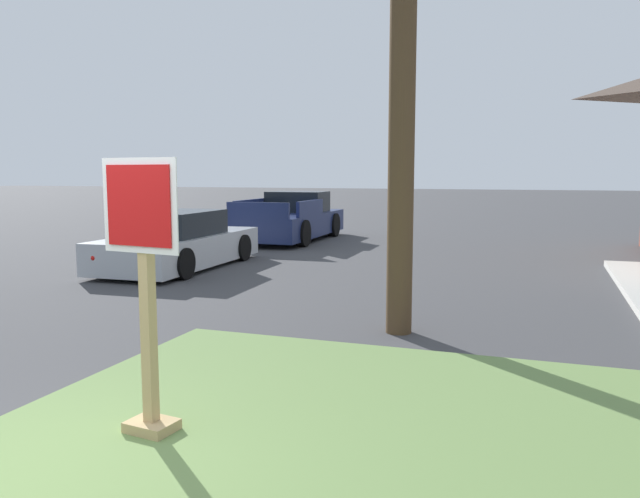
# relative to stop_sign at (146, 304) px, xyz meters

# --- Properties ---
(grass_corner_patch) EXTENTS (5.36, 5.54, 0.08)m
(grass_corner_patch) POSITION_rel_stop_sign_xyz_m (1.34, 0.17, -1.04)
(grass_corner_patch) COLOR #668447
(grass_corner_patch) RESTS_ON ground
(stop_sign) EXTENTS (0.69, 0.32, 2.09)m
(stop_sign) POSITION_rel_stop_sign_xyz_m (0.00, 0.00, 0.00)
(stop_sign) COLOR tan
(stop_sign) RESTS_ON grass_corner_patch
(manhole_cover) EXTENTS (0.70, 0.70, 0.02)m
(manhole_cover) POSITION_rel_stop_sign_xyz_m (-0.47, 2.55, -1.07)
(manhole_cover) COLOR black
(manhole_cover) RESTS_ON ground
(parked_sedan_silver) EXTENTS (2.09, 4.54, 1.25)m
(parked_sedan_silver) POSITION_rel_stop_sign_xyz_m (-4.68, 7.83, -0.54)
(parked_sedan_silver) COLOR #ADB2B7
(parked_sedan_silver) RESTS_ON ground
(pickup_truck_navy) EXTENTS (2.27, 5.16, 1.48)m
(pickup_truck_navy) POSITION_rel_stop_sign_xyz_m (-4.52, 13.97, -0.46)
(pickup_truck_navy) COLOR #19234C
(pickup_truck_navy) RESTS_ON ground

